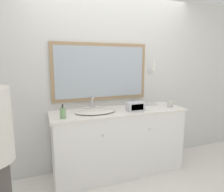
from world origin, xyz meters
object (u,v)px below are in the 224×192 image
object	(u,v)px
appliance_box	(136,106)
picture_frame	(171,103)
sink_basin	(96,111)
soap_bottle	(63,113)

from	to	relation	value
appliance_box	picture_frame	world-z (taller)	picture_frame
sink_basin	soap_bottle	distance (m)	0.46
sink_basin	picture_frame	bearing A→B (deg)	-4.67
sink_basin	picture_frame	size ratio (longest dim) A/B	4.08
appliance_box	soap_bottle	bearing A→B (deg)	-178.15
appliance_box	picture_frame	bearing A→B (deg)	0.49
sink_basin	appliance_box	size ratio (longest dim) A/B	2.17
sink_basin	soap_bottle	xyz separation A→B (m)	(-0.44, -0.13, 0.05)
sink_basin	soap_bottle	world-z (taller)	sink_basin
sink_basin	appliance_box	distance (m)	0.54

